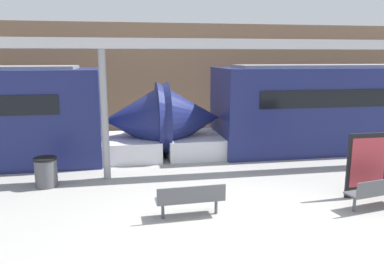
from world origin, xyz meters
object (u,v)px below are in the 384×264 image
(bench_far, at_px, (379,190))
(trash_bin, at_px, (46,172))
(poster_board, at_px, (367,165))
(support_column_near, at_px, (105,116))
(train_left, at_px, (359,108))
(bench_near, at_px, (191,198))

(bench_far, distance_m, trash_bin, 8.48)
(poster_board, bearing_deg, bench_far, -103.58)
(poster_board, distance_m, support_column_near, 7.09)
(poster_board, bearing_deg, trash_bin, 164.77)
(train_left, height_order, bench_far, train_left)
(bench_near, bearing_deg, train_left, 33.33)
(train_left, xyz_separation_m, trash_bin, (-11.17, -2.78, -1.11))
(bench_near, relative_size, support_column_near, 0.41)
(train_left, xyz_separation_m, poster_board, (-3.05, -4.99, -0.68))
(trash_bin, height_order, poster_board, poster_board)
(trash_bin, xyz_separation_m, support_column_near, (1.61, 0.40, 1.45))
(bench_far, bearing_deg, bench_near, 165.70)
(bench_near, bearing_deg, trash_bin, 140.60)
(bench_near, height_order, bench_far, same)
(trash_bin, distance_m, poster_board, 8.43)
(bench_near, distance_m, trash_bin, 4.44)
(bench_far, height_order, poster_board, poster_board)
(bench_far, bearing_deg, trash_bin, 149.02)
(bench_far, relative_size, trash_bin, 1.97)
(bench_near, relative_size, trash_bin, 1.88)
(bench_near, distance_m, poster_board, 4.62)
(bench_far, height_order, support_column_near, support_column_near)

